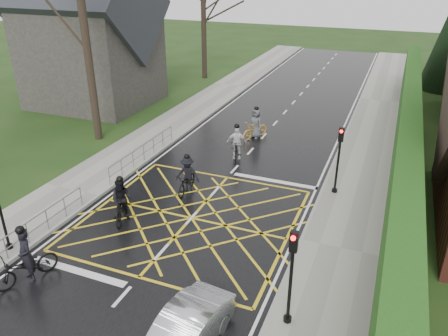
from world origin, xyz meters
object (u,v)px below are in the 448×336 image
Objects in this scene: cyclist_lead at (256,127)px; car at (183,336)px; cyclist_front at (236,146)px; cyclist_back at (122,204)px; cyclist_rear at (26,264)px; cyclist_mid at (187,178)px.

car is at bearing -54.10° from cyclist_lead.
cyclist_back is at bearing -124.96° from cyclist_front.
cyclist_back is 1.00× the size of cyclist_front.
cyclist_front is at bearing -65.45° from cyclist_lead.
cyclist_rear reaches higher than cyclist_lead.
car is at bearing 16.45° from cyclist_rear.
cyclist_lead is at bearing 102.60° from cyclist_rear.
cyclist_back is 7.34m from car.
cyclist_rear reaches higher than cyclist_back.
cyclist_back reaches higher than cyclist_mid.
cyclist_mid is 9.13m from car.
cyclist_mid is at bearing -119.23° from cyclist_front.
cyclist_rear is 15.30m from cyclist_lead.
cyclist_rear is at bearing -76.31° from cyclist_lead.
cyclist_lead is at bearing 79.37° from cyclist_mid.
car is at bearing -94.78° from cyclist_front.
cyclist_lead is (0.77, 7.53, -0.00)m from cyclist_mid.
cyclist_rear reaches higher than car.
cyclist_mid is (2.11, 7.50, 0.00)m from cyclist_rear.
cyclist_lead is (-0.00, 3.27, -0.05)m from cyclist_front.
cyclist_front is at bearing 52.10° from cyclist_back.
cyclist_back is at bearing 103.57° from cyclist_rear.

